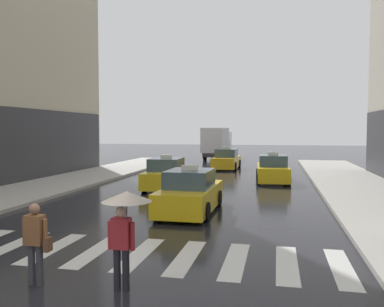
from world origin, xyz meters
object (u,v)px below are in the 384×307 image
taxi_third (273,170)px  pedestrian_with_umbrella (125,213)px  taxi_second (167,175)px  taxi_fourth (227,160)px  pedestrian_with_handbag (36,239)px  taxi_lead (190,193)px  box_truck (217,142)px

taxi_third → pedestrian_with_umbrella: bearing=-98.5°
taxi_second → taxi_fourth: size_ratio=1.01×
pedestrian_with_umbrella → pedestrian_with_handbag: 1.94m
taxi_lead → taxi_fourth: same height
pedestrian_with_handbag → taxi_second: bearing=94.6°
pedestrian_with_umbrella → box_truck: bearing=95.7°
taxi_third → taxi_fourth: 8.37m
pedestrian_with_handbag → pedestrian_with_umbrella: bearing=3.4°
taxi_second → pedestrian_with_handbag: taxi_second is taller
taxi_lead → box_truck: (-3.13, 27.66, 1.13)m
taxi_lead → pedestrian_with_handbag: bearing=-101.1°
taxi_lead → taxi_third: 10.28m
pedestrian_with_umbrella → pedestrian_with_handbag: (-1.85, -0.11, -0.58)m
taxi_lead → taxi_fourth: size_ratio=0.99×
taxi_third → taxi_second: bearing=-144.8°
taxi_lead → taxi_fourth: 17.36m
taxi_second → pedestrian_with_umbrella: bearing=-77.6°
taxi_third → pedestrian_with_handbag: size_ratio=2.81×
taxi_lead → taxi_fourth: (-0.80, 17.34, 0.00)m
taxi_lead → taxi_second: bearing=113.6°
taxi_second → box_truck: box_truck is taller
pedestrian_with_umbrella → taxi_second: bearing=102.4°
box_truck → pedestrian_with_umbrella: box_truck is taller
taxi_lead → pedestrian_with_umbrella: pedestrian_with_umbrella is taller
taxi_third → taxi_fourth: bearing=116.5°
taxi_lead → taxi_second: same height
box_truck → taxi_second: bearing=-88.6°
taxi_lead → taxi_fourth: bearing=92.6°
taxi_second → taxi_fourth: 11.54m
taxi_second → box_truck: (-0.54, 21.72, 1.13)m
taxi_lead → box_truck: box_truck is taller
taxi_lead → taxi_second: 6.49m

